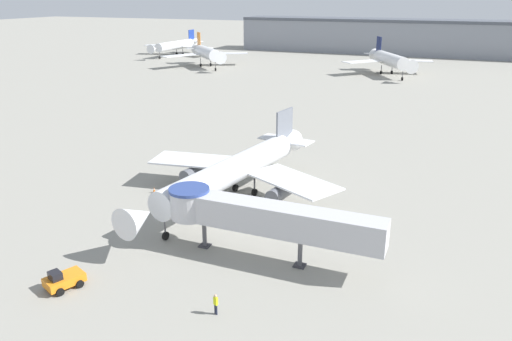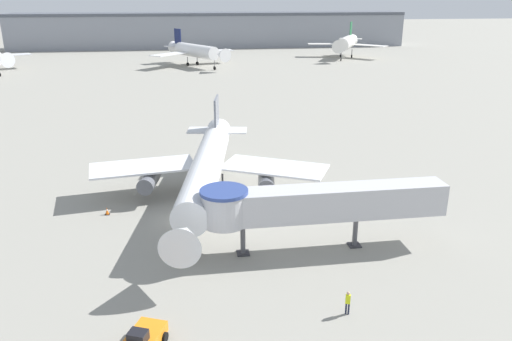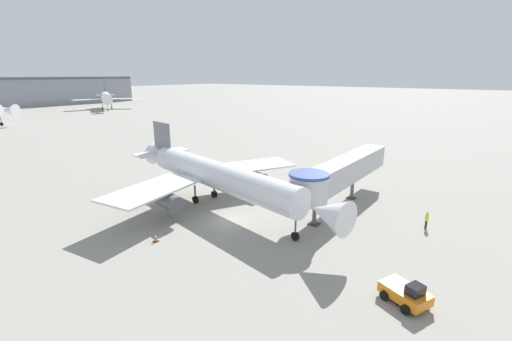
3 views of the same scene
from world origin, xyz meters
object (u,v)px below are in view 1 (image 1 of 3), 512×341
background_jet_orange_tail (207,53)px  background_jet_navy_tail (390,60)px  traffic_cone_starboard_wing (312,209)px  traffic_cone_apron_front (61,282)px  traffic_cone_port_wing (154,190)px  background_jet_blue_tail (176,45)px  main_airplane (234,170)px  ground_crew_marshaller (216,303)px  pushback_tug_orange (63,280)px  jet_bridge (257,216)px

background_jet_orange_tail → background_jet_navy_tail: bearing=-38.7°
traffic_cone_starboard_wing → traffic_cone_apron_front: size_ratio=1.08×
traffic_cone_port_wing → background_jet_blue_tail: 151.29m
main_airplane → ground_crew_marshaller: main_airplane is taller
main_airplane → traffic_cone_apron_front: 24.61m
traffic_cone_port_wing → background_jet_blue_tail: (-75.57, 131.01, 3.88)m
background_jet_navy_tail → background_jet_blue_tail: (-88.68, 18.95, -0.54)m
traffic_cone_apron_front → background_jet_orange_tail: background_jet_orange_tail is taller
main_airplane → background_jet_orange_tail: 119.30m
pushback_tug_orange → background_jet_orange_tail: 138.37m
traffic_cone_starboard_wing → background_jet_orange_tail: bearing=123.5°
main_airplane → background_jet_blue_tail: background_jet_blue_tail is taller
traffic_cone_starboard_wing → background_jet_blue_tail: (-96.16, 128.87, 3.90)m
traffic_cone_apron_front → traffic_cone_starboard_wing: bearing=56.0°
ground_crew_marshaller → traffic_cone_starboard_wing: bearing=-72.1°
jet_bridge → traffic_cone_apron_front: size_ratio=30.60×
pushback_tug_orange → traffic_cone_apron_front: bearing=-178.5°
jet_bridge → background_jet_orange_tail: 134.06m
traffic_cone_starboard_wing → ground_crew_marshaller: (-1.43, -22.26, 0.69)m
jet_bridge → traffic_cone_port_wing: jet_bridge is taller
traffic_cone_starboard_wing → pushback_tug_orange: bearing=-123.0°
background_jet_navy_tail → background_jet_orange_tail: background_jet_orange_tail is taller
background_jet_orange_tail → traffic_cone_port_wing: bearing=-109.9°
traffic_cone_port_wing → ground_crew_marshaller: ground_crew_marshaller is taller
jet_bridge → traffic_cone_starboard_wing: size_ratio=28.28×
traffic_cone_starboard_wing → background_jet_blue_tail: size_ratio=0.02×
pushback_tug_orange → traffic_cone_starboard_wing: 28.51m
pushback_tug_orange → traffic_cone_apron_front: pushback_tug_orange is taller
main_airplane → background_jet_navy_tail: 110.05m
ground_crew_marshaller → jet_bridge: bearing=-65.6°
main_airplane → traffic_cone_apron_front: (-5.95, -23.62, -3.51)m
traffic_cone_port_wing → background_jet_blue_tail: size_ratio=0.02×
traffic_cone_port_wing → traffic_cone_apron_front: bearing=-78.0°
jet_bridge → background_jet_navy_tail: (-5.55, 122.37, 0.35)m
background_jet_orange_tail → ground_crew_marshaller: bearing=-106.3°
traffic_cone_port_wing → background_jet_orange_tail: background_jet_orange_tail is taller
jet_bridge → traffic_cone_port_wing: size_ratio=26.87×
traffic_cone_starboard_wing → background_jet_orange_tail: size_ratio=0.03×
main_airplane → background_jet_navy_tail: (2.59, 110.01, 0.96)m
background_jet_navy_tail → background_jet_orange_tail: size_ratio=1.13×
background_jet_blue_tail → main_airplane: bearing=-54.1°
ground_crew_marshaller → background_jet_navy_tail: background_jet_navy_tail is taller
background_jet_blue_tail → pushback_tug_orange: bearing=-60.0°
pushback_tug_orange → background_jet_orange_tail: background_jet_orange_tail is taller
traffic_cone_starboard_wing → ground_crew_marshaller: ground_crew_marshaller is taller
main_airplane → background_jet_blue_tail: bearing=133.1°
ground_crew_marshaller → background_jet_orange_tail: 142.93m
main_airplane → traffic_cone_starboard_wing: 10.64m
main_airplane → ground_crew_marshaller: size_ratio=18.41×
traffic_cone_port_wing → background_jet_navy_tail: (13.12, 112.05, 4.41)m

